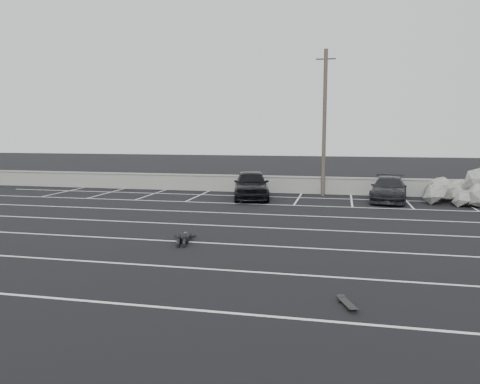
% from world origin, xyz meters
% --- Properties ---
extents(ground, '(120.00, 120.00, 0.00)m').
position_xyz_m(ground, '(0.00, 0.00, 0.00)').
color(ground, black).
rests_on(ground, ground).
extents(seawall, '(50.00, 0.45, 1.06)m').
position_xyz_m(seawall, '(0.00, 14.00, 0.55)').
color(seawall, gray).
rests_on(seawall, ground).
extents(stall_lines, '(36.00, 20.05, 0.01)m').
position_xyz_m(stall_lines, '(-0.08, 4.41, 0.00)').
color(stall_lines, silver).
rests_on(stall_lines, ground).
extents(car_left, '(2.90, 5.13, 1.65)m').
position_xyz_m(car_left, '(-1.67, 11.04, 0.82)').
color(car_left, black).
rests_on(car_left, ground).
extents(car_right, '(2.44, 4.83, 1.35)m').
position_xyz_m(car_right, '(6.00, 11.69, 0.67)').
color(car_right, black).
rests_on(car_right, ground).
extents(utility_pole, '(1.15, 0.23, 8.64)m').
position_xyz_m(utility_pole, '(2.33, 13.20, 4.37)').
color(utility_pole, '#4C4238').
rests_on(utility_pole, ground).
extents(trash_bin, '(0.74, 0.74, 0.88)m').
position_xyz_m(trash_bin, '(9.22, 13.60, 0.45)').
color(trash_bin, '#29292C').
rests_on(trash_bin, ground).
extents(riprap_pile, '(5.67, 4.69, 1.40)m').
position_xyz_m(riprap_pile, '(9.97, 11.49, 0.52)').
color(riprap_pile, gray).
rests_on(riprap_pile, ground).
extents(person, '(1.72, 2.45, 0.42)m').
position_xyz_m(person, '(-2.00, 0.19, 0.21)').
color(person, black).
rests_on(person, ground).
extents(skateboard, '(0.44, 0.76, 0.09)m').
position_xyz_m(skateboard, '(3.61, -5.08, 0.07)').
color(skateboard, black).
rests_on(skateboard, ground).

